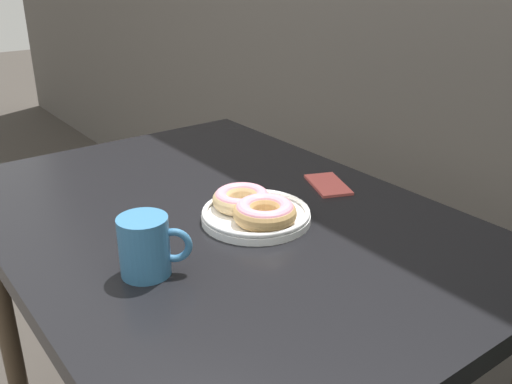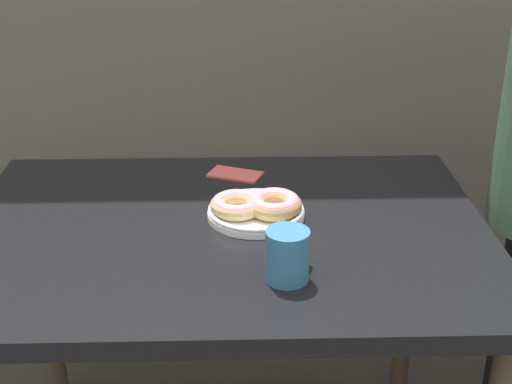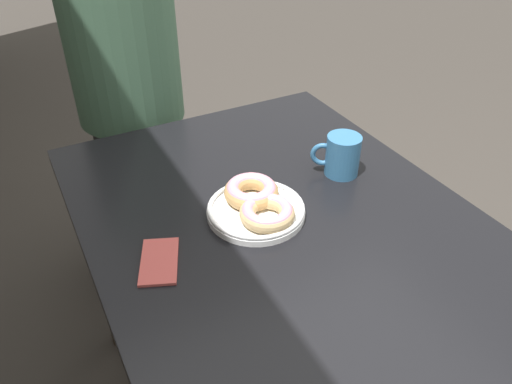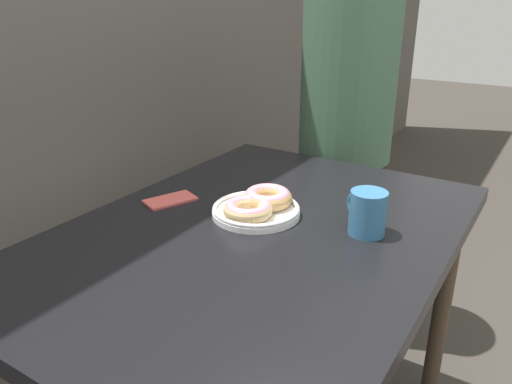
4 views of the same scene
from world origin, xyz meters
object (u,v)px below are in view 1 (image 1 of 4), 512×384
object	(u,v)px
coffee_mug	(146,246)
dining_table	(219,250)
donut_plate	(255,209)
napkin	(328,185)

from	to	relation	value
coffee_mug	dining_table	bearing A→B (deg)	119.27
dining_table	coffee_mug	bearing A→B (deg)	-60.73
donut_plate	napkin	xyz separation A→B (m)	(-0.05, 0.24, -0.02)
napkin	dining_table	bearing A→B (deg)	-94.74
coffee_mug	napkin	xyz separation A→B (m)	(-0.10, 0.49, -0.05)
donut_plate	napkin	bearing A→B (deg)	101.05
coffee_mug	napkin	distance (m)	0.50
donut_plate	napkin	distance (m)	0.24
coffee_mug	donut_plate	bearing A→B (deg)	101.16
coffee_mug	napkin	bearing A→B (deg)	101.10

